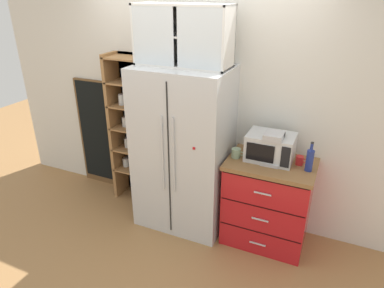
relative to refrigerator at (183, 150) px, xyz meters
The scene contains 13 objects.
ground_plane 0.87m from the refrigerator, 90.00° to the right, with size 10.79×10.79×0.00m, color #9E7042.
wall_back_cream 0.55m from the refrigerator, 90.00° to the left, with size 5.08×0.10×2.55m, color silver.
refrigerator is the anchor object (origin of this frame).
pantry_shelf_column 0.80m from the refrigerator, 162.12° to the left, with size 0.53×0.32×1.78m.
counter_cabinet 1.01m from the refrigerator, ahead, with size 0.84×0.59×0.91m.
microwave 0.90m from the refrigerator, ahead, with size 0.44×0.33×0.26m.
coffee_maker 0.94m from the refrigerator, ahead, with size 0.17×0.20×0.31m.
mug_red 1.17m from the refrigerator, ahead, with size 0.11×0.07×0.08m.
mug_sage 0.58m from the refrigerator, ahead, with size 0.12×0.09×0.09m.
bottle_cobalt 1.26m from the refrigerator, ahead, with size 0.07×0.07×0.28m.
bottle_clear 0.93m from the refrigerator, ahead, with size 0.06×0.06×0.28m.
upper_cabinet 1.15m from the refrigerator, 90.00° to the left, with size 0.91×0.32×0.55m.
chalkboard_menu 1.38m from the refrigerator, 167.46° to the left, with size 0.60×0.04×1.41m.
Camera 1 is at (1.42, -2.90, 2.43)m, focal length 32.21 mm.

